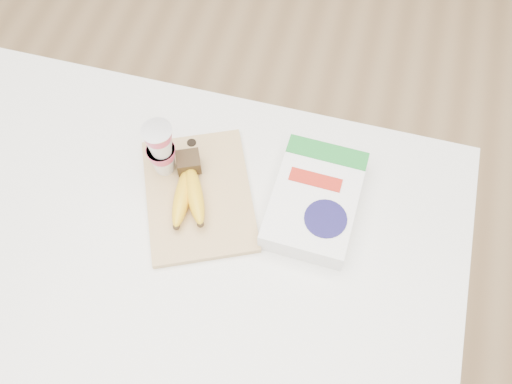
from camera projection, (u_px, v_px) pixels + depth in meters
The scene contains 6 objects.
room at pixel (93, 116), 0.73m from camera, with size 4.00×4.00×4.00m.
table at pixel (177, 318), 1.51m from camera, with size 1.22×0.81×0.91m, color white.
cutting_board at pixel (199, 195), 1.16m from camera, with size 0.21×0.29×0.01m, color tan.
bananas at pixel (189, 189), 1.14m from camera, with size 0.11×0.18×0.05m.
yogurt_stack at pixel (161, 148), 1.12m from camera, with size 0.06×0.06×0.14m.
cereal_box at pixel (315, 200), 1.14m from camera, with size 0.17×0.25×0.05m.
Camera 1 is at (0.31, -0.37, 1.94)m, focal length 40.00 mm.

